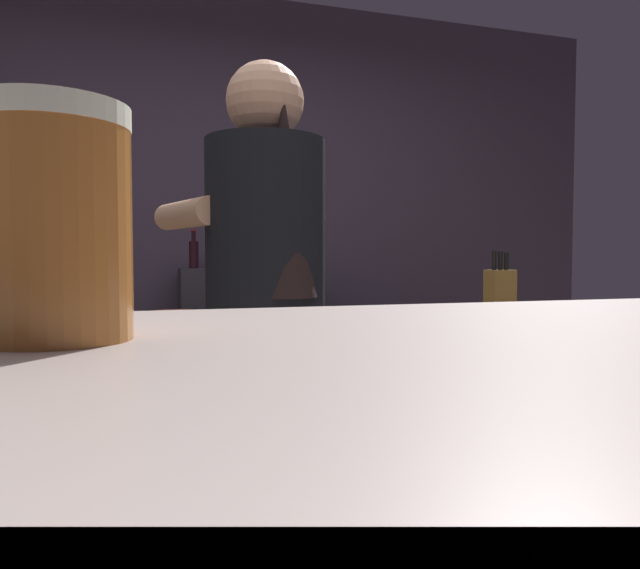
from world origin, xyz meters
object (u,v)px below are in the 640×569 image
object	(u,v)px
knife_block	(500,294)
mixing_bowl	(174,319)
bartender	(267,312)
chefs_knife	(320,324)
bottle_vinegar	(194,253)
bottle_olive_oil	(227,252)
pint_glass_near	(57,224)

from	to	relation	value
knife_block	mixing_bowl	bearing A→B (deg)	172.02
bartender	knife_block	world-z (taller)	bartender
chefs_knife	bottle_vinegar	bearing A→B (deg)	124.04
chefs_knife	bottle_olive_oil	bearing A→B (deg)	114.29
bartender	knife_block	bearing A→B (deg)	-89.14
bottle_olive_oil	pint_glass_near	bearing A→B (deg)	-99.11
bottle_olive_oil	chefs_knife	bearing A→B (deg)	-82.67
mixing_bowl	bartender	bearing A→B (deg)	-66.06
mixing_bowl	knife_block	bearing A→B (deg)	-7.98
mixing_bowl	bottle_vinegar	bearing A→B (deg)	82.11
bartender	mixing_bowl	xyz separation A→B (m)	(-0.24, 0.53, -0.07)
pint_glass_near	bottle_vinegar	size ratio (longest dim) A/B	0.62
mixing_bowl	pint_glass_near	distance (m)	1.79
knife_block	bottle_olive_oil	size ratio (longest dim) A/B	1.16
bartender	bottle_vinegar	world-z (taller)	bartender
mixing_bowl	pint_glass_near	bearing A→B (deg)	-94.27
chefs_knife	bottle_vinegar	xyz separation A→B (m)	(-0.37, 1.19, 0.27)
knife_block	pint_glass_near	world-z (taller)	pint_glass_near
knife_block	chefs_knife	size ratio (longest dim) A/B	1.14
bartender	bottle_olive_oil	distance (m)	1.74
bartender	knife_block	size ratio (longest dim) A/B	6.11
mixing_bowl	pint_glass_near	world-z (taller)	pint_glass_near
knife_block	mixing_bowl	size ratio (longest dim) A/B	1.43
bottle_vinegar	bartender	bearing A→B (deg)	-86.84
bartender	mixing_bowl	distance (m)	0.59
knife_block	pint_glass_near	distance (m)	2.11
knife_block	mixing_bowl	world-z (taller)	knife_block
chefs_knife	bottle_vinegar	size ratio (longest dim) A/B	1.13
bottle_vinegar	bottle_olive_oil	bearing A→B (deg)	33.62
bottle_olive_oil	mixing_bowl	bearing A→B (deg)	-106.03
bartender	bottle_vinegar	size ratio (longest dim) A/B	7.88
bottle_vinegar	bottle_olive_oil	size ratio (longest dim) A/B	0.90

